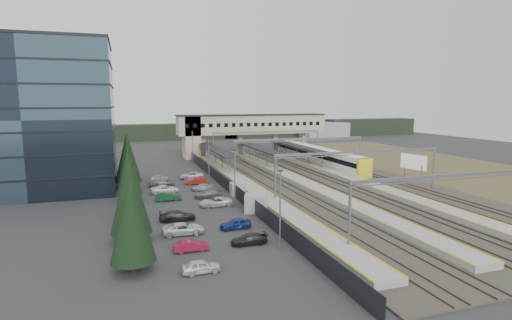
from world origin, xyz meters
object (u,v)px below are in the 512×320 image
object	(u,v)px
relay_cabin_near	(256,203)
footbridge	(242,127)
relay_cabin_far	(238,189)
train	(315,155)
billboard	(413,163)
office_building	(34,117)

from	to	relation	value
relay_cabin_near	footbridge	distance (m)	55.61
relay_cabin_far	train	distance (m)	35.75
relay_cabin_far	footbridge	size ratio (longest dim) A/B	0.06
train	billboard	xyz separation A→B (m)	(9.33, -22.37, 1.00)
office_building	billboard	xyz separation A→B (m)	(65.33, -11.16, -9.04)
relay_cabin_near	billboard	size ratio (longest dim) A/B	0.64
footbridge	billboard	size ratio (longest dim) A/B	7.32
train	relay_cabin_near	bearing A→B (deg)	-126.90
office_building	billboard	size ratio (longest dim) A/B	4.40
relay_cabin_near	footbridge	world-z (taller)	footbridge
relay_cabin_near	train	xyz separation A→B (m)	(26.04, 34.68, 0.92)
relay_cabin_far	billboard	world-z (taller)	billboard
footbridge	billboard	world-z (taller)	footbridge
relay_cabin_far	train	xyz separation A→B (m)	(25.80, 24.72, 1.13)
relay_cabin_near	relay_cabin_far	bearing A→B (deg)	88.63
footbridge	relay_cabin_near	bearing A→B (deg)	-104.41
office_building	relay_cabin_near	size ratio (longest dim) A/B	6.84
relay_cabin_far	footbridge	world-z (taller)	footbridge
billboard	relay_cabin_far	bearing A→B (deg)	-176.17
relay_cabin_far	train	bearing A→B (deg)	43.78
relay_cabin_near	billboard	bearing A→B (deg)	19.18
train	office_building	bearing A→B (deg)	-168.68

